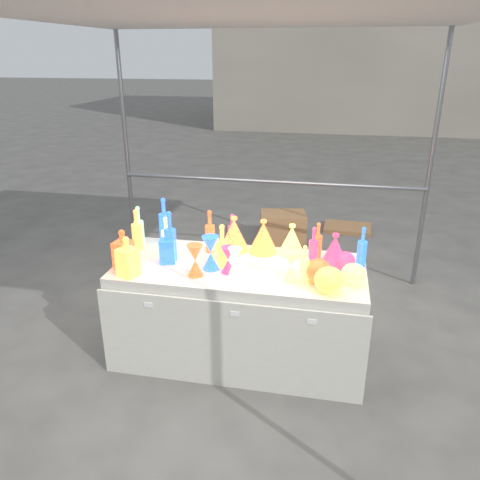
% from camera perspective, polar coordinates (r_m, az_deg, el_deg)
% --- Properties ---
extents(ground, '(80.00, 80.00, 0.00)m').
position_cam_1_polar(ground, '(3.78, -0.00, -13.49)').
color(ground, slate).
rests_on(ground, ground).
extents(canopy_tent, '(3.15, 3.15, 2.46)m').
position_cam_1_polar(canopy_tent, '(3.10, 0.04, 25.49)').
color(canopy_tent, gray).
rests_on(canopy_tent, ground).
extents(display_table, '(1.84, 0.83, 0.75)m').
position_cam_1_polar(display_table, '(3.57, -0.03, -8.67)').
color(display_table, silver).
rests_on(display_table, ground).
extents(background_building, '(14.00, 6.00, 6.00)m').
position_cam_1_polar(background_building, '(17.38, 24.49, 22.71)').
color(background_building, '#AFA692').
rests_on(background_building, ground).
extents(cardboard_box_closed, '(0.60, 0.48, 0.39)m').
position_cam_1_polar(cardboard_box_closed, '(5.73, 5.25, 1.39)').
color(cardboard_box_closed, '#A4734A').
rests_on(cardboard_box_closed, ground).
extents(cardboard_box_flat, '(0.63, 0.47, 0.05)m').
position_cam_1_polar(cardboard_box_flat, '(6.39, 12.97, 1.46)').
color(cardboard_box_flat, '#A4734A').
rests_on(cardboard_box_flat, ground).
extents(bottle_0, '(0.09, 0.09, 0.32)m').
position_cam_1_polar(bottle_0, '(3.72, -12.45, 1.29)').
color(bottle_0, '#F1164D').
rests_on(bottle_0, display_table).
extents(bottle_1, '(0.10, 0.10, 0.37)m').
position_cam_1_polar(bottle_1, '(3.83, -9.22, 2.45)').
color(bottle_1, '#178143').
rests_on(bottle_1, display_table).
extents(bottle_2, '(0.09, 0.09, 0.34)m').
position_cam_1_polar(bottle_2, '(3.58, -3.69, 1.07)').
color(bottle_2, orange).
rests_on(bottle_2, display_table).
extents(bottle_3, '(0.07, 0.07, 0.27)m').
position_cam_1_polar(bottle_3, '(3.69, -0.95, 1.19)').
color(bottle_3, '#1E38B1').
rests_on(bottle_3, display_table).
extents(bottle_4, '(0.08, 0.08, 0.30)m').
position_cam_1_polar(bottle_4, '(3.59, -8.96, 0.53)').
color(bottle_4, '#166A8D').
rests_on(bottle_4, display_table).
extents(bottle_5, '(0.09, 0.09, 0.34)m').
position_cam_1_polar(bottle_5, '(3.76, -12.21, 1.60)').
color(bottle_5, '#D82BC0').
rests_on(bottle_5, display_table).
extents(bottle_6, '(0.11, 0.11, 0.32)m').
position_cam_1_polar(bottle_6, '(3.33, -2.19, -0.71)').
color(bottle_6, '#F1164D').
rests_on(bottle_6, display_table).
extents(bottle_7, '(0.11, 0.11, 0.38)m').
position_cam_1_polar(bottle_7, '(3.46, -8.53, 0.48)').
color(bottle_7, '#178143').
rests_on(bottle_7, display_table).
extents(decanter_0, '(0.16, 0.16, 0.29)m').
position_cam_1_polar(decanter_0, '(3.28, -13.57, -1.96)').
color(decanter_0, '#F1164D').
rests_on(decanter_0, display_table).
extents(decanter_1, '(0.14, 0.14, 0.29)m').
position_cam_1_polar(decanter_1, '(3.43, -14.06, -1.03)').
color(decanter_1, orange).
rests_on(decanter_1, display_table).
extents(decanter_2, '(0.13, 0.13, 0.27)m').
position_cam_1_polar(decanter_2, '(3.45, -8.86, -0.64)').
color(decanter_2, '#178143').
rests_on(decanter_2, display_table).
extents(hourglass_0, '(0.14, 0.14, 0.23)m').
position_cam_1_polar(hourglass_0, '(3.23, -5.49, -2.48)').
color(hourglass_0, orange).
rests_on(hourglass_0, display_table).
extents(hourglass_1, '(0.11, 0.11, 0.19)m').
position_cam_1_polar(hourglass_1, '(3.26, -1.46, -2.43)').
color(hourglass_1, '#1E38B1').
rests_on(hourglass_1, display_table).
extents(hourglass_2, '(0.14, 0.14, 0.21)m').
position_cam_1_polar(hourglass_2, '(3.16, 6.23, -3.23)').
color(hourglass_2, '#166A8D').
rests_on(hourglass_2, display_table).
extents(hourglass_3, '(0.10, 0.10, 0.20)m').
position_cam_1_polar(hourglass_3, '(3.23, -0.60, -2.60)').
color(hourglass_3, '#D82BC0').
rests_on(hourglass_3, display_table).
extents(hourglass_4, '(0.13, 0.13, 0.20)m').
position_cam_1_polar(hourglass_4, '(3.37, -3.27, -1.59)').
color(hourglass_4, '#F1164D').
rests_on(hourglass_4, display_table).
extents(hourglass_5, '(0.16, 0.16, 0.25)m').
position_cam_1_polar(hourglass_5, '(3.31, -3.58, -1.57)').
color(hourglass_5, '#178143').
rests_on(hourglass_5, display_table).
extents(globe_0, '(0.21, 0.21, 0.15)m').
position_cam_1_polar(globe_0, '(3.06, 10.80, -4.98)').
color(globe_0, '#F1164D').
rests_on(globe_0, display_table).
extents(globe_1, '(0.17, 0.17, 0.13)m').
position_cam_1_polar(globe_1, '(3.20, 13.66, -4.19)').
color(globe_1, '#166A8D').
rests_on(globe_1, display_table).
extents(globe_2, '(0.20, 0.20, 0.15)m').
position_cam_1_polar(globe_2, '(3.18, 9.48, -3.88)').
color(globe_2, orange).
rests_on(globe_2, display_table).
extents(globe_3, '(0.15, 0.15, 0.12)m').
position_cam_1_polar(globe_3, '(3.41, 12.67, -2.59)').
color(globe_3, '#1E38B1').
rests_on(globe_3, display_table).
extents(lampshade_0, '(0.23, 0.23, 0.26)m').
position_cam_1_polar(lampshade_0, '(3.59, 2.86, 0.47)').
color(lampshade_0, yellow).
rests_on(lampshade_0, display_table).
extents(lampshade_1, '(0.23, 0.23, 0.27)m').
position_cam_1_polar(lampshade_1, '(3.62, -0.73, 0.80)').
color(lampshade_1, yellow).
rests_on(lampshade_1, display_table).
extents(lampshade_2, '(0.27, 0.27, 0.25)m').
position_cam_1_polar(lampshade_2, '(3.42, 11.46, -1.20)').
color(lampshade_2, '#1E38B1').
rests_on(lampshade_2, display_table).
extents(lampshade_3, '(0.22, 0.22, 0.24)m').
position_cam_1_polar(lampshade_3, '(3.57, 6.32, 0.05)').
color(lampshade_3, '#166A8D').
rests_on(lampshade_3, display_table).
extents(bottle_8, '(0.07, 0.07, 0.30)m').
position_cam_1_polar(bottle_8, '(3.44, 14.68, -0.82)').
color(bottle_8, '#178143').
rests_on(bottle_8, display_table).
extents(bottle_9, '(0.08, 0.08, 0.29)m').
position_cam_1_polar(bottle_9, '(3.51, 9.46, -0.10)').
color(bottle_9, orange).
rests_on(bottle_9, display_table).
extents(bottle_10, '(0.08, 0.08, 0.29)m').
position_cam_1_polar(bottle_10, '(3.40, 8.93, -0.72)').
color(bottle_10, '#1E38B1').
rests_on(bottle_10, display_table).
extents(bottle_11, '(0.07, 0.07, 0.26)m').
position_cam_1_polar(bottle_11, '(3.14, 7.85, -2.90)').
color(bottle_11, '#166A8D').
rests_on(bottle_11, display_table).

